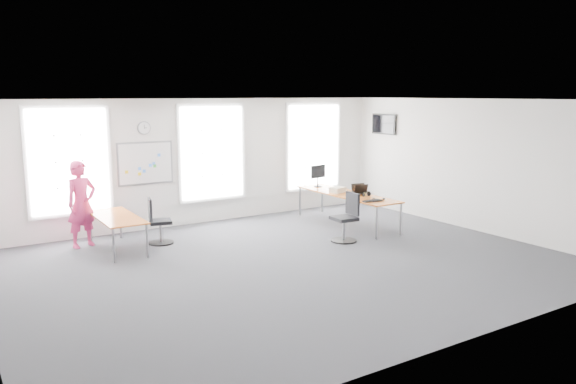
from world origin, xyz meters
TOP-DOWN VIEW (x-y plane):
  - floor at (0.00, 0.00)m, footprint 10.00×10.00m
  - ceiling at (0.00, 0.00)m, footprint 10.00×10.00m
  - wall_back at (0.00, 4.00)m, footprint 10.00×0.00m
  - wall_front at (0.00, -4.00)m, footprint 10.00×0.00m
  - wall_right at (5.00, 0.00)m, footprint 0.00×10.00m
  - window_left at (-3.00, 3.97)m, footprint 1.60×0.06m
  - window_mid at (0.30, 3.97)m, footprint 1.60×0.06m
  - window_right at (3.30, 3.97)m, footprint 1.60×0.06m
  - desk_right at (2.88, 1.95)m, footprint 0.83×3.10m
  - desk_left at (-2.42, 2.66)m, footprint 0.75×1.88m
  - chair_right at (1.89, 0.71)m, footprint 0.55×0.55m
  - chair_left at (-1.58, 2.65)m, footprint 0.53×0.53m
  - person at (-2.95, 3.27)m, footprint 0.75×0.61m
  - whiteboard at (-1.35, 3.97)m, footprint 1.20×0.03m
  - wall_clock at (-1.35, 3.97)m, footprint 0.30×0.04m
  - tv at (4.95, 3.00)m, footprint 0.06×0.90m
  - keyboard at (2.72, 0.84)m, footprint 0.47×0.22m
  - mouse at (3.07, 0.86)m, footprint 0.08×0.11m
  - lens_cap at (3.00, 1.11)m, footprint 0.08×0.08m
  - headphones at (3.02, 1.40)m, footprint 0.19×0.10m
  - laptop_sleeve at (2.95, 1.57)m, footprint 0.35×0.24m
  - paper_stack at (2.78, 2.19)m, footprint 0.41×0.35m
  - monitor at (2.88, 3.13)m, footprint 0.50×0.21m

SIDE VIEW (x-z plane):
  - floor at x=0.00m, z-range 0.00..0.00m
  - chair_left at x=-1.58m, z-range -0.06..0.91m
  - chair_right at x=1.89m, z-range -0.06..0.98m
  - desk_left at x=-2.42m, z-range 0.29..0.97m
  - desk_right at x=2.88m, z-range 0.33..1.08m
  - lens_cap at x=3.00m, z-range 0.75..0.76m
  - keyboard at x=2.72m, z-range 0.75..0.78m
  - mouse at x=3.07m, z-range 0.75..0.79m
  - headphones at x=3.02m, z-range 0.75..0.86m
  - paper_stack at x=2.78m, z-range 0.75..0.88m
  - person at x=-2.95m, z-range 0.00..1.78m
  - laptop_sleeve at x=2.95m, z-range 0.75..1.03m
  - monitor at x=2.88m, z-range 0.81..1.37m
  - wall_back at x=0.00m, z-range -3.50..6.50m
  - wall_front at x=0.00m, z-range -3.50..6.50m
  - wall_right at x=5.00m, z-range -3.50..6.50m
  - whiteboard at x=-1.35m, z-range 1.10..2.00m
  - window_left at x=-3.00m, z-range 0.60..2.80m
  - window_mid at x=0.30m, z-range 0.60..2.80m
  - window_right at x=3.30m, z-range 0.60..2.80m
  - tv at x=4.95m, z-range 2.02..2.57m
  - wall_clock at x=-1.35m, z-range 2.20..2.50m
  - ceiling at x=0.00m, z-range 3.00..3.00m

